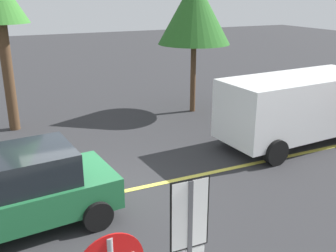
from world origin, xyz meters
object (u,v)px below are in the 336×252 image
speed_limit_sign (189,232)px  white_van (298,105)px  tree_left_verge (194,11)px  car_green_near_curb (22,190)px

speed_limit_sign → white_van: speed_limit_sign is taller
speed_limit_sign → tree_left_verge: (5.45, 9.95, 2.22)m
speed_limit_sign → car_green_near_curb: 4.44m
white_van → car_green_near_curb: (-8.51, -1.39, -0.43)m
car_green_near_curb → white_van: bearing=9.3°
tree_left_verge → white_van: bearing=-74.1°
speed_limit_sign → tree_left_verge: 11.56m
speed_limit_sign → car_green_near_curb: size_ratio=0.62×
white_van → tree_left_verge: (-1.31, 4.60, 2.71)m
car_green_near_curb → tree_left_verge: tree_left_verge is taller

